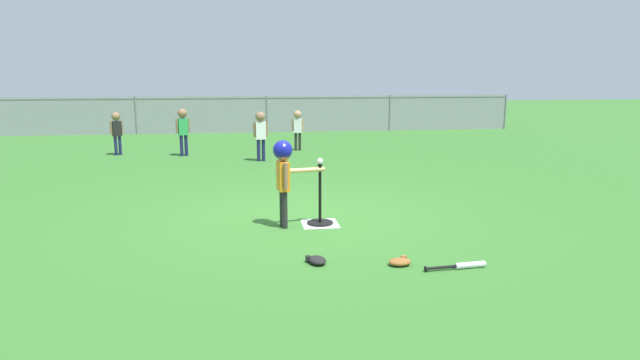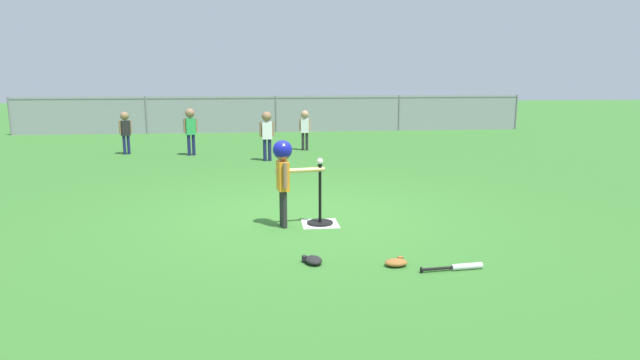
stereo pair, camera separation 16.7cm
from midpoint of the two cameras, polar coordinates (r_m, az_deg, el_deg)
ground_plane at (r=6.93m, az=-1.25°, el=-3.92°), size 60.00×60.00×0.00m
home_plate at (r=6.59m, az=0.73°, el=-4.66°), size 0.44×0.44×0.01m
batting_tee at (r=6.56m, az=0.73°, el=-3.66°), size 0.32×0.32×0.74m
baseball_on_tee at (r=6.42m, az=0.75°, el=2.01°), size 0.07×0.07×0.07m
batter_child at (r=6.31m, az=-3.14°, el=1.54°), size 0.62×0.30×1.05m
fielder_deep_right at (r=12.91m, az=-1.26°, el=5.91°), size 0.29×0.19×0.96m
fielder_near_right at (r=12.41m, az=-13.28°, el=5.70°), size 0.30×0.21×1.06m
fielder_deep_left at (r=13.01m, az=-19.71°, el=5.34°), size 0.26×0.20×0.98m
fielder_near_left at (r=11.34m, az=-5.27°, el=5.41°), size 0.31×0.21×1.05m
spare_bat_silver at (r=5.27m, az=15.65°, el=-8.92°), size 0.61×0.11×0.06m
glove_by_plate at (r=5.24m, az=9.06°, el=-8.68°), size 0.23×0.18×0.07m
glove_near_bats at (r=5.24m, az=0.19°, el=-8.54°), size 0.21×0.25×0.07m
outfield_fence at (r=17.12m, az=-4.44°, el=7.16°), size 16.06×0.06×1.15m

